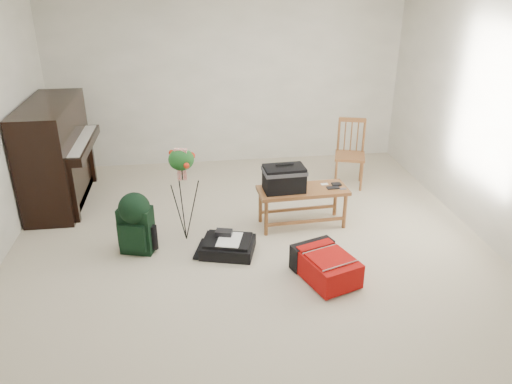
{
  "coord_description": "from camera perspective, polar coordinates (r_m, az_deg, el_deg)",
  "views": [
    {
      "loc": [
        -0.56,
        -4.34,
        2.7
      ],
      "look_at": [
        0.08,
        0.35,
        0.55
      ],
      "focal_mm": 35.0,
      "sensor_mm": 36.0,
      "label": 1
    }
  ],
  "objects": [
    {
      "name": "bench",
      "position": [
        5.47,
        3.9,
        1.17
      ],
      "size": [
        1.01,
        0.45,
        0.76
      ],
      "rotation": [
        0.0,
        0.0,
        0.05
      ],
      "color": "brown",
      "rests_on": "floor"
    },
    {
      "name": "wall_back",
      "position": [
        7.26,
        -3.24,
        12.93
      ],
      "size": [
        5.0,
        0.04,
        2.5
      ],
      "primitive_type": "cube",
      "color": "white",
      "rests_on": "floor"
    },
    {
      "name": "red_suitcase",
      "position": [
        4.79,
        7.84,
        -8.07
      ],
      "size": [
        0.6,
        0.74,
        0.27
      ],
      "rotation": [
        0.0,
        0.0,
        0.34
      ],
      "color": "#BC1208",
      "rests_on": "floor"
    },
    {
      "name": "wall_right",
      "position": [
        5.5,
        26.59,
        6.6
      ],
      "size": [
        0.04,
        5.5,
        2.5
      ],
      "primitive_type": "cube",
      "color": "white",
      "rests_on": "floor"
    },
    {
      "name": "floor",
      "position": [
        5.14,
        -0.35,
        -7.2
      ],
      "size": [
        5.0,
        5.5,
        0.01
      ],
      "primitive_type": "cube",
      "color": "beige",
      "rests_on": "ground"
    },
    {
      "name": "dining_chair",
      "position": [
        6.71,
        10.61,
        4.31
      ],
      "size": [
        0.48,
        0.48,
        0.89
      ],
      "rotation": [
        0.0,
        0.0,
        -0.31
      ],
      "color": "brown",
      "rests_on": "floor"
    },
    {
      "name": "green_backpack",
      "position": [
        5.17,
        -13.6,
        -3.17
      ],
      "size": [
        0.37,
        0.34,
        0.65
      ],
      "rotation": [
        0.0,
        0.0,
        -0.29
      ],
      "color": "black",
      "rests_on": "floor"
    },
    {
      "name": "black_duffel",
      "position": [
        5.15,
        -3.23,
        -6.14
      ],
      "size": [
        0.62,
        0.54,
        0.22
      ],
      "rotation": [
        0.0,
        0.0,
        -0.27
      ],
      "color": "black",
      "rests_on": "floor"
    },
    {
      "name": "flower_stand",
      "position": [
        5.24,
        -8.28,
        -0.38
      ],
      "size": [
        0.41,
        0.41,
        1.07
      ],
      "rotation": [
        0.0,
        0.0,
        -0.25
      ],
      "color": "black",
      "rests_on": "floor"
    },
    {
      "name": "piano",
      "position": [
        6.51,
        -21.81,
        3.85
      ],
      "size": [
        0.71,
        1.5,
        1.25
      ],
      "color": "black",
      "rests_on": "floor"
    }
  ]
}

